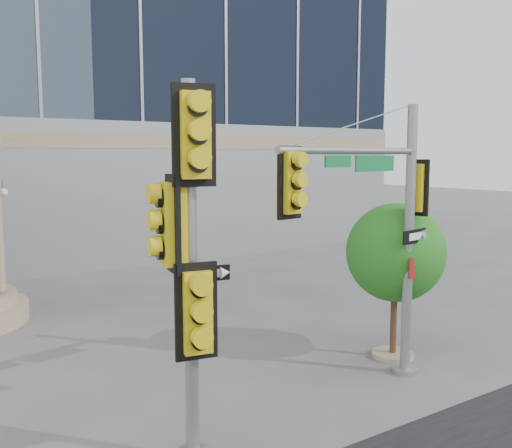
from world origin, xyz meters
TOP-DOWN VIEW (x-y plane):
  - ground at (0.00, 0.00)m, footprint 120.00×120.00m
  - main_signal_pole at (0.88, -0.57)m, footprint 4.36×1.17m
  - secondary_signal_pole at (-3.58, -1.10)m, footprint 0.99×0.85m
  - street_tree at (2.45, 0.47)m, footprint 2.29×2.23m

SIDE VIEW (x-z plane):
  - ground at x=0.00m, z-range 0.00..0.00m
  - street_tree at x=2.45m, z-range 0.56..4.13m
  - secondary_signal_pole at x=-3.58m, z-range 0.50..6.20m
  - main_signal_pole at x=0.88m, z-range 0.68..6.33m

